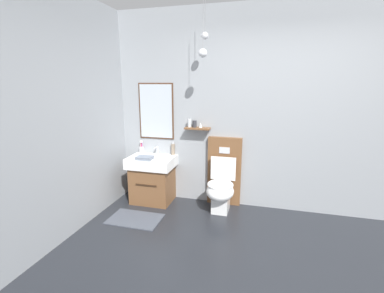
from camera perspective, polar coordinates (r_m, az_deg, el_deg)
name	(u,v)px	position (r m, az deg, el deg)	size (l,w,h in m)	color
wall_back	(270,111)	(3.87, 15.96, 7.13)	(4.62, 0.57, 2.75)	#999EA3
wall_left	(28,123)	(3.05, -30.93, 4.25)	(0.12, 3.65, 2.75)	#999EA3
bath_mat	(135,219)	(3.79, -11.78, -14.55)	(0.68, 0.44, 0.01)	#474C56
vanity_sink_left	(153,178)	(4.15, -8.20, -6.44)	(0.66, 0.52, 0.69)	brown
tap_on_left_sink	(157,149)	(4.21, -7.34, -0.52)	(0.03, 0.13, 0.11)	silver
toilet	(222,183)	(3.89, 6.30, -7.63)	(0.48, 0.63, 1.00)	brown
toothbrush_cup	(141,149)	(4.30, -10.49, -0.50)	(0.07, 0.07, 0.19)	silver
soap_dispenser	(173,149)	(4.11, -3.99, -0.54)	(0.06, 0.06, 0.20)	gray
folded_hand_towel	(145,158)	(3.92, -9.83, -2.35)	(0.22, 0.16, 0.04)	gray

